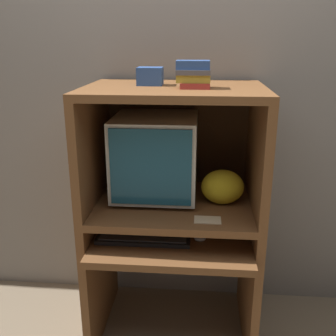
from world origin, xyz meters
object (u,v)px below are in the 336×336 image
Objects in this scene: crt_monitor at (156,156)px; mouse at (200,239)px; keyboard at (143,238)px; storage_box at (150,76)px; snack_bag at (222,187)px; book_stack at (194,75)px.

crt_monitor is 7.62× the size of mouse.
storage_box is (0.02, 0.20, 0.76)m from keyboard.
snack_bag is 0.65m from storage_box.
book_stack is at bearing 23.44° from keyboard.
book_stack is (-0.05, 0.08, 0.78)m from mouse.
crt_monitor is 0.48m from mouse.
crt_monitor is 0.43m from keyboard.
mouse is at bearing 2.96° from keyboard.
storage_box reaches higher than snack_bag.
crt_monitor is 2.04× the size of snack_bag.
keyboard and mouse have the same top height.
storage_box is at bearing 172.77° from snack_bag.
keyboard is at bearing -177.04° from mouse.
crt_monitor is at bearing 137.62° from mouse.
storage_box is (-0.21, 0.10, -0.02)m from book_stack.
book_stack is at bearing -160.19° from snack_bag.
crt_monitor is 0.38m from snack_bag.
crt_monitor is 0.41m from storage_box.
book_stack reaches higher than snack_bag.
storage_box reaches higher than crt_monitor.
snack_bag reaches higher than keyboard.
snack_bag is 1.40× the size of book_stack.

